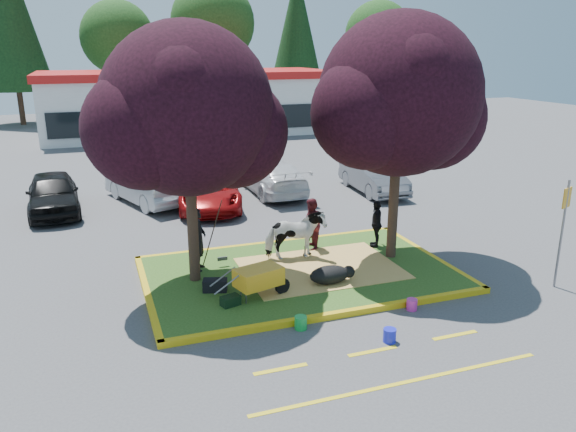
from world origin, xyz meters
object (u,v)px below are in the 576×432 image
object	(u,v)px
bucket_green	(301,323)
car_silver	(147,184)
sign_post	(564,221)
bucket_pink	(412,304)
wheelbarrow	(259,277)
calf	(330,275)
handler	(198,239)
bucket_blue	(390,335)
cow	(295,235)
car_black	(53,193)

from	to	relation	value
bucket_green	car_silver	size ratio (longest dim) A/B	0.06
sign_post	bucket_pink	distance (m)	4.55
wheelbarrow	bucket_pink	size ratio (longest dim) A/B	7.28
calf	car_silver	bearing A→B (deg)	129.49
handler	bucket_blue	xyz separation A→B (m)	(3.08, -5.03, -0.88)
cow	bucket_pink	distance (m)	4.11
calf	bucket_green	world-z (taller)	calf
cow	car_silver	bearing A→B (deg)	26.22
calf	car_black	world-z (taller)	car_black
handler	car_black	size ratio (longest dim) A/B	0.39
bucket_blue	handler	bearing A→B (deg)	121.50
bucket_green	bucket_pink	world-z (taller)	bucket_green
wheelbarrow	car_silver	distance (m)	10.46
car_silver	cow	bearing A→B (deg)	92.32
bucket_green	car_silver	distance (m)	12.13
cow	wheelbarrow	world-z (taller)	cow
cow	bucket_green	size ratio (longest dim) A/B	5.66
bucket_pink	car_black	distance (m)	14.33
sign_post	handler	bearing A→B (deg)	134.03
wheelbarrow	bucket_pink	xyz separation A→B (m)	(3.30, -1.60, -0.53)
wheelbarrow	calf	bearing A→B (deg)	-10.46
bucket_pink	car_black	world-z (taller)	car_black
sign_post	bucket_green	xyz separation A→B (m)	(-7.06, 0.07, -1.64)
wheelbarrow	sign_post	bearing A→B (deg)	-28.59
handler	bucket_green	distance (m)	4.24
car_black	sign_post	bearing A→B (deg)	-45.89
calf	bucket_blue	world-z (taller)	calf
handler	car_silver	bearing A→B (deg)	24.84
cow	calf	world-z (taller)	cow
cow	car_silver	world-z (taller)	cow
bucket_pink	car_silver	xyz separation A→B (m)	(-4.87, 11.94, 0.65)
calf	bucket_green	bearing A→B (deg)	-109.08
bucket_pink	bucket_blue	bearing A→B (deg)	-137.17
sign_post	bucket_green	size ratio (longest dim) A/B	9.59
bucket_blue	car_silver	size ratio (longest dim) A/B	0.06
cow	car_silver	xyz separation A→B (m)	(-3.28, 8.22, -0.08)
calf	handler	xyz separation A→B (m)	(-2.98, 2.08, 0.64)
sign_post	wheelbarrow	bearing A→B (deg)	146.24
bucket_pink	bucket_green	bearing A→B (deg)	180.00
wheelbarrow	car_silver	xyz separation A→B (m)	(-1.57, 10.34, 0.12)
bucket_blue	car_silver	xyz separation A→B (m)	(-3.62, 13.10, 0.64)
bucket_blue	calf	bearing A→B (deg)	91.93
car_black	calf	bearing A→B (deg)	-57.59
bucket_blue	car_black	size ratio (longest dim) A/B	0.07
bucket_blue	car_black	distance (m)	14.64
calf	wheelbarrow	world-z (taller)	wheelbarrow
cow	bucket_blue	distance (m)	4.95
car_silver	car_black	bearing A→B (deg)	-14.52
cow	car_black	distance (m)	10.40
calf	sign_post	bearing A→B (deg)	1.99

